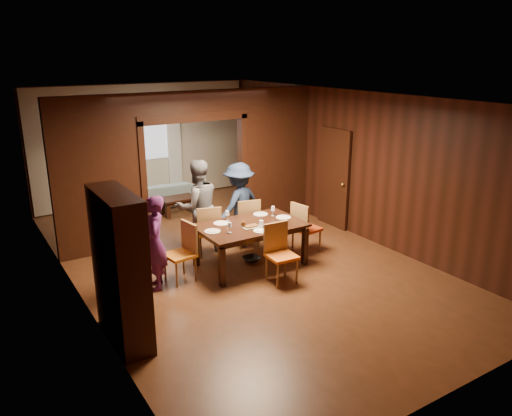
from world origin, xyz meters
TOP-DOWN VIEW (x-y plane):
  - floor at (0.00, 0.00)m, footprint 9.00×9.00m
  - ceiling at (0.00, 0.00)m, footprint 5.50×9.00m
  - room_walls at (0.00, 1.89)m, footprint 5.52×9.01m
  - person_purple at (-1.63, -0.32)m, footprint 0.54×0.65m
  - person_grey at (-0.40, 0.68)m, footprint 0.91×0.74m
  - person_navy at (0.45, 0.63)m, footprint 1.18×0.92m
  - sofa at (0.01, 3.85)m, footprint 2.02×0.94m
  - serving_bowl at (0.19, -0.23)m, footprint 0.31×0.31m
  - dining_table at (0.09, -0.37)m, footprint 1.81×1.13m
  - coffee_table at (0.18, 2.99)m, footprint 0.80×0.50m
  - chair_left at (-1.21, -0.29)m, footprint 0.50×0.50m
  - chair_right at (1.31, -0.39)m, footprint 0.50×0.50m
  - chair_far_l at (-0.32, 0.46)m, footprint 0.54×0.54m
  - chair_far_r at (0.50, 0.46)m, footprint 0.53×0.53m
  - chair_near at (0.17, -1.21)m, footprint 0.47×0.47m
  - hutch at (-2.53, -1.50)m, footprint 0.40×1.20m
  - door_right at (2.70, 0.50)m, footprint 0.06×0.90m
  - window_far at (0.00, 4.44)m, footprint 1.20×0.03m
  - curtain_left at (-0.75, 4.40)m, footprint 0.35×0.06m
  - curtain_right at (0.75, 4.40)m, footprint 0.35×0.06m
  - plate_left at (-0.63, -0.34)m, footprint 0.27×0.27m
  - plate_far_l at (-0.31, -0.06)m, footprint 0.27×0.27m
  - plate_far_r at (0.54, 0.00)m, footprint 0.27×0.27m
  - plate_right at (0.79, -0.37)m, footprint 0.27×0.27m
  - plate_near at (0.07, -0.75)m, footprint 0.27×0.27m
  - platter_a at (0.02, -0.50)m, footprint 0.30×0.20m
  - platter_b at (0.35, -0.64)m, footprint 0.30×0.20m
  - wineglass_left at (-0.41, -0.54)m, footprint 0.08×0.08m
  - wineglass_far at (-0.14, 0.03)m, footprint 0.08×0.08m
  - wineglass_right at (0.69, -0.18)m, footprint 0.08×0.08m
  - tumbler at (0.14, -0.64)m, footprint 0.07×0.07m
  - condiment_jar at (-0.08, -0.43)m, footprint 0.08×0.08m

SIDE VIEW (x-z plane):
  - floor at x=0.00m, z-range 0.00..0.00m
  - coffee_table at x=0.18m, z-range 0.00..0.40m
  - sofa at x=0.01m, z-range 0.00..0.57m
  - dining_table at x=0.09m, z-range 0.00..0.76m
  - chair_left at x=-1.21m, z-range 0.00..0.97m
  - chair_right at x=1.31m, z-range 0.00..0.97m
  - chair_far_l at x=-0.32m, z-range 0.00..0.97m
  - chair_far_r at x=0.50m, z-range 0.00..0.97m
  - chair_near at x=0.17m, z-range 0.00..0.97m
  - person_purple at x=-1.63m, z-range 0.00..1.52m
  - plate_left at x=-0.63m, z-range 0.76..0.77m
  - plate_far_l at x=-0.31m, z-range 0.76..0.77m
  - plate_far_r at x=0.54m, z-range 0.76..0.77m
  - plate_right at x=0.79m, z-range 0.76..0.77m
  - plate_near at x=0.07m, z-range 0.76..0.77m
  - platter_a at x=0.02m, z-range 0.76..0.80m
  - platter_b at x=0.35m, z-range 0.76..0.80m
  - serving_bowl at x=0.19m, z-range 0.76..0.84m
  - person_navy at x=0.45m, z-range 0.00..1.62m
  - condiment_jar at x=-0.08m, z-range 0.76..0.87m
  - tumbler at x=0.14m, z-range 0.76..0.90m
  - wineglass_left at x=-0.41m, z-range 0.76..0.94m
  - wineglass_far at x=-0.14m, z-range 0.76..0.94m
  - wineglass_right at x=0.69m, z-range 0.76..0.94m
  - person_grey at x=-0.40m, z-range 0.00..1.76m
  - hutch at x=-2.53m, z-range 0.00..2.00m
  - door_right at x=2.70m, z-range 0.00..2.10m
  - curtain_left at x=-0.75m, z-range 0.05..2.45m
  - curtain_right at x=0.75m, z-range 0.05..2.45m
  - room_walls at x=0.00m, z-range 0.06..2.96m
  - window_far at x=0.00m, z-range 1.05..2.35m
  - ceiling at x=0.00m, z-range 2.89..2.91m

